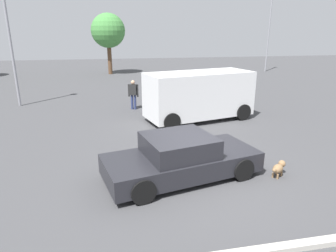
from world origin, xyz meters
TOP-DOWN VIEW (x-y plane):
  - ground_plane at (0.00, 0.00)m, footprint 80.00×80.00m
  - sedan_foreground at (-0.32, 0.12)m, footprint 4.64×2.76m
  - dog at (2.44, -0.40)m, footprint 0.56×0.47m
  - van_white at (1.87, 5.65)m, footprint 5.24×3.12m
  - pedestrian at (-0.98, 8.20)m, footprint 0.53×0.38m
  - light_post_near at (13.92, 21.53)m, footprint 0.44×0.44m
  - light_post_mid at (-7.21, 10.22)m, footprint 0.44×0.44m
  - tree_back_center at (-2.04, 22.60)m, footprint 3.20×3.20m

SIDE VIEW (x-z plane):
  - ground_plane at x=0.00m, z-range 0.00..0.00m
  - dog at x=2.44m, z-range 0.05..0.48m
  - sedan_foreground at x=-0.32m, z-range -0.05..1.20m
  - pedestrian at x=-0.98m, z-range 0.14..1.70m
  - van_white at x=1.87m, z-range 0.09..2.32m
  - tree_back_center at x=-2.04m, z-range 1.21..6.90m
  - light_post_mid at x=-7.21m, z-range 1.16..7.71m
  - light_post_near at x=13.92m, z-range 1.24..8.96m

